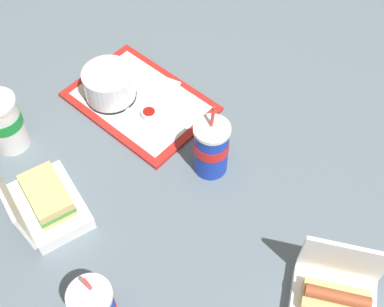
% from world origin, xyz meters
% --- Properties ---
extents(ground_plane, '(3.20, 3.20, 0.00)m').
position_xyz_m(ground_plane, '(0.00, 0.00, 0.00)').
color(ground_plane, slate).
extents(food_tray, '(0.41, 0.32, 0.01)m').
position_xyz_m(food_tray, '(0.27, -0.06, 0.01)').
color(food_tray, red).
rests_on(food_tray, ground_plane).
extents(cake_container, '(0.14, 0.14, 0.09)m').
position_xyz_m(cake_container, '(0.34, -0.01, 0.05)').
color(cake_container, black).
rests_on(cake_container, food_tray).
extents(ketchup_cup, '(0.04, 0.04, 0.02)m').
position_xyz_m(ketchup_cup, '(0.21, -0.04, 0.03)').
color(ketchup_cup, white).
rests_on(ketchup_cup, food_tray).
extents(napkin_stack, '(0.13, 0.13, 0.00)m').
position_xyz_m(napkin_stack, '(0.28, -0.12, 0.02)').
color(napkin_stack, white).
rests_on(napkin_stack, food_tray).
extents(plastic_fork, '(0.11, 0.03, 0.00)m').
position_xyz_m(plastic_fork, '(0.23, -0.02, 0.02)').
color(plastic_fork, white).
rests_on(plastic_fork, food_tray).
extents(clamshell_hotdog_back, '(0.23, 0.22, 0.18)m').
position_xyz_m(clamshell_hotdog_back, '(-0.44, -0.03, 0.04)').
color(clamshell_hotdog_back, white).
rests_on(clamshell_hotdog_back, ground_plane).
extents(clamshell_sandwich_left, '(0.21, 0.18, 0.17)m').
position_xyz_m(clamshell_sandwich_left, '(0.14, 0.31, 0.04)').
color(clamshell_sandwich_left, white).
rests_on(clamshell_sandwich_left, ground_plane).
extents(soda_cup_right, '(0.09, 0.09, 0.22)m').
position_xyz_m(soda_cup_right, '(-0.01, -0.07, 0.08)').
color(soda_cup_right, '#1938B7').
rests_on(soda_cup_right, ground_plane).
extents(soda_cup_center, '(0.09, 0.09, 0.22)m').
position_xyz_m(soda_cup_center, '(0.37, 0.27, 0.08)').
color(soda_cup_center, white).
rests_on(soda_cup_center, ground_plane).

